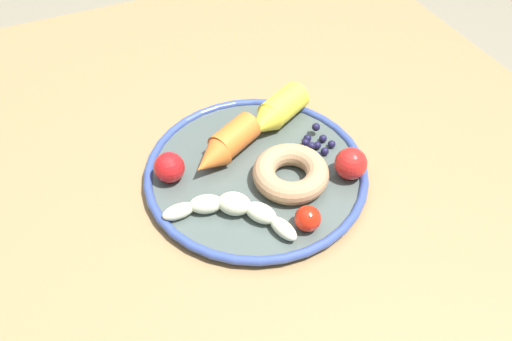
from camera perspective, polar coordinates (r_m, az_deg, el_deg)
The scene contains 10 objects.
dining_table at distance 0.80m, azimuth 1.53°, elevation -3.38°, with size 1.05×0.93×0.77m.
plate at distance 0.70m, azimuth 0.00°, elevation -0.16°, with size 0.30×0.30×0.02m.
banana at distance 0.64m, azimuth -2.59°, elevation -4.39°, with size 0.11×0.14×0.03m.
carrot_orange at distance 0.71m, azimuth -3.55°, elevation 2.80°, with size 0.09×0.12×0.04m.
carrot_yellow at distance 0.75m, azimuth 2.01°, elevation 6.35°, with size 0.09×0.12×0.04m.
donut at distance 0.68m, azimuth 4.16°, elevation -0.21°, with size 0.10×0.10×0.03m, color tan.
blueberry_pile at distance 0.73m, azimuth 6.79°, elevation 3.13°, with size 0.06×0.04×0.02m.
tomato_near at distance 0.69m, azimuth 10.48°, elevation 0.75°, with size 0.04×0.04×0.04m, color red.
tomato_mid at distance 0.68m, azimuth -9.60°, elevation 0.34°, with size 0.04×0.04×0.04m, color red.
tomato_far at distance 0.63m, azimuth 5.76°, elevation -5.32°, with size 0.03×0.03×0.03m, color red.
Camera 1 is at (0.46, -0.23, 1.29)m, focal length 36.06 mm.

